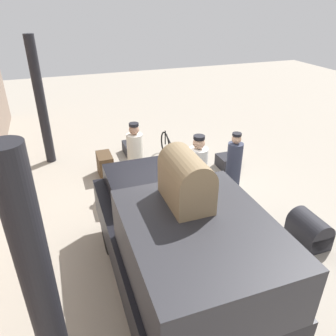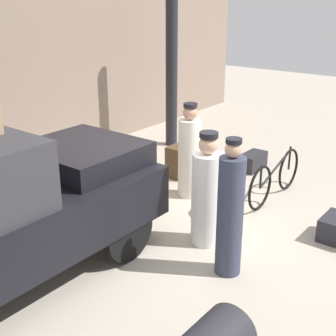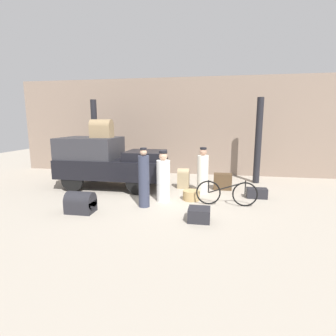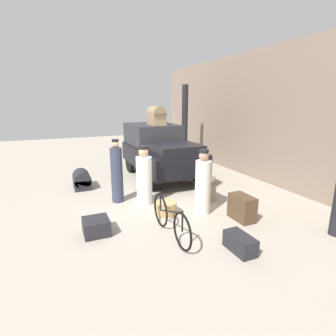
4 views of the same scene
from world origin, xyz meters
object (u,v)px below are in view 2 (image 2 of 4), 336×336
porter_with_bicycle (190,155)px  suitcase_tan_flat (134,178)px  conductor_in_dark_uniform (207,195)px  suitcase_small_leather (183,160)px  bicycle (275,178)px  porter_carrying_trunk (230,213)px  trunk_umber_medium (252,161)px  wicker_basket (222,206)px

porter_with_bicycle → suitcase_tan_flat: 1.02m
conductor_in_dark_uniform → suitcase_small_leather: conductor_in_dark_uniform is taller
suitcase_tan_flat → porter_with_bicycle: bearing=-38.9°
porter_with_bicycle → bicycle: bearing=-57.7°
conductor_in_dark_uniform → porter_with_bicycle: bearing=43.8°
porter_carrying_trunk → suitcase_tan_flat: porter_carrying_trunk is taller
conductor_in_dark_uniform → suitcase_small_leather: (1.90, 1.79, -0.43)m
trunk_umber_medium → wicker_basket: bearing=-164.1°
wicker_basket → porter_carrying_trunk: bearing=-145.7°
porter_carrying_trunk → suitcase_small_leather: (2.36, 2.43, -0.52)m
porter_carrying_trunk → porter_with_bicycle: 2.42m
bicycle → suitcase_tan_flat: (-1.52, 1.83, 0.02)m
wicker_basket → conductor_in_dark_uniform: (-0.87, -0.27, 0.58)m
bicycle → wicker_basket: bearing=161.5°
conductor_in_dark_uniform → porter_carrying_trunk: bearing=-125.7°
porter_with_bicycle → trunk_umber_medium: porter_with_bicycle is taller
porter_carrying_trunk → porter_with_bicycle: (1.64, 1.77, -0.08)m
conductor_in_dark_uniform → trunk_umber_medium: size_ratio=2.49×
bicycle → suitcase_tan_flat: bearing=129.8°
suitcase_small_leather → trunk_umber_medium: size_ratio=1.01×
porter_with_bicycle → suitcase_small_leather: size_ratio=2.48×
suitcase_tan_flat → trunk_umber_medium: 2.71m
conductor_in_dark_uniform → suitcase_tan_flat: 1.82m
trunk_umber_medium → suitcase_small_leather: bearing=140.0°
bicycle → conductor_in_dark_uniform: bearing=177.2°
wicker_basket → porter_with_bicycle: 1.09m
porter_carrying_trunk → suitcase_tan_flat: bearing=69.3°
suitcase_small_leather → conductor_in_dark_uniform: bearing=-136.6°
porter_carrying_trunk → trunk_umber_medium: size_ratio=2.71×
porter_carrying_trunk → porter_with_bicycle: porter_carrying_trunk is taller
porter_carrying_trunk → conductor_in_dark_uniform: size_ratio=1.09×
bicycle → trunk_umber_medium: (1.03, 0.97, -0.22)m
porter_carrying_trunk → suitcase_tan_flat: size_ratio=2.31×
wicker_basket → trunk_umber_medium: trunk_umber_medium is taller
porter_with_bicycle → porter_carrying_trunk: bearing=-132.8°
conductor_in_dark_uniform → porter_with_bicycle: 1.64m
suitcase_tan_flat → suitcase_small_leather: bearing=2.2°
porter_with_bicycle → conductor_in_dark_uniform: bearing=-136.2°
porter_carrying_trunk → suitcase_small_leather: 3.42m
suitcase_small_leather → suitcase_tan_flat: (-1.46, -0.06, 0.11)m
porter_with_bicycle → trunk_umber_medium: size_ratio=2.51×
porter_carrying_trunk → suitcase_tan_flat: (0.89, 2.37, -0.41)m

